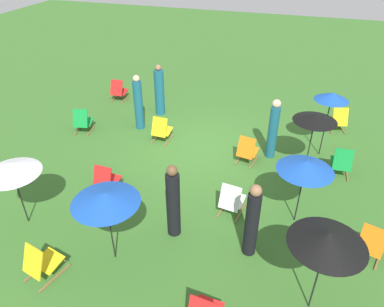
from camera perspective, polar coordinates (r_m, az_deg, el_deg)
name	(u,v)px	position (r m, az deg, el deg)	size (l,w,h in m)	color
ground_plane	(204,147)	(11.06, 1.87, 1.05)	(40.00, 40.00, 0.00)	#386B28
deckchair_1	(83,121)	(12.27, -17.06, 4.94)	(0.62, 0.84, 0.83)	olive
deckchair_2	(106,181)	(9.28, -13.53, -4.22)	(0.52, 0.78, 0.83)	olive
deckchair_3	(341,163)	(10.49, 22.70, -1.34)	(0.51, 0.78, 0.83)	olive
deckchair_4	(41,263)	(7.70, -22.91, -15.78)	(0.65, 0.85, 0.83)	olive
deckchair_5	(247,151)	(10.30, 8.83, 0.45)	(0.61, 0.83, 0.83)	olive
deckchair_6	(372,243)	(8.32, 26.75, -12.63)	(0.69, 0.87, 0.83)	olive
deckchair_7	(232,200)	(8.49, 6.36, -7.40)	(0.58, 0.82, 0.83)	olive
deckchair_9	(119,91)	(14.30, -11.63, 9.78)	(0.50, 0.78, 0.83)	olive
deckchair_10	(162,130)	(11.26, -4.89, 3.76)	(0.51, 0.78, 0.83)	olive
deckchair_11	(338,120)	(12.76, 22.25, 4.99)	(0.68, 0.87, 0.83)	olive
umbrella_0	(315,118)	(9.60, 19.10, 5.43)	(1.12, 1.12, 1.80)	black
umbrella_1	(328,238)	(6.06, 20.92, -12.54)	(1.25, 1.25, 1.86)	black
umbrella_2	(105,198)	(6.80, -13.67, -6.87)	(1.29, 1.29, 1.71)	black
umbrella_3	(11,168)	(8.41, -26.95, -2.11)	(1.22, 1.22, 1.63)	black
umbrella_4	(332,97)	(10.55, 21.44, 8.43)	(0.93, 0.93, 1.97)	black
umbrella_5	(306,166)	(7.88, 17.69, -1.88)	(1.22, 1.22, 1.66)	black
person_0	(273,130)	(10.43, 12.80, 3.72)	(0.39, 0.39, 1.82)	#195972
person_1	(252,222)	(7.31, 9.55, -10.66)	(0.35, 0.35, 1.76)	black
person_2	(159,91)	(12.78, -5.22, 9.85)	(0.44, 0.44, 1.82)	#195972
person_3	(138,104)	(11.85, -8.55, 7.88)	(0.31, 0.31, 1.86)	#195972
person_4	(173,202)	(7.63, -3.01, -7.81)	(0.42, 0.42, 1.81)	black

